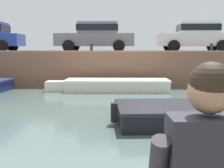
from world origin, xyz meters
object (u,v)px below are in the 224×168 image
object	(u,v)px
car_left_inner_grey	(96,36)
car_centre_white	(196,36)
boat_moored_central_cream	(112,85)
mooring_bollard_east	(211,47)
mooring_bollard_mid	(91,47)

from	to	relation	value
car_left_inner_grey	car_centre_white	distance (m)	5.21
boat_moored_central_cream	car_centre_white	distance (m)	5.83
boat_moored_central_cream	car_centre_white	bearing A→B (deg)	36.62
car_left_inner_grey	boat_moored_central_cream	bearing A→B (deg)	-74.43
car_centre_white	mooring_bollard_east	xyz separation A→B (m)	(0.37, -1.60, -0.61)
car_centre_white	boat_moored_central_cream	bearing A→B (deg)	-143.38
car_left_inner_grey	mooring_bollard_mid	xyz separation A→B (m)	(-0.13, -1.60, -0.61)
boat_moored_central_cream	car_left_inner_grey	world-z (taller)	car_left_inner_grey
car_left_inner_grey	mooring_bollard_mid	size ratio (longest dim) A/B	9.20
mooring_bollard_mid	mooring_bollard_east	world-z (taller)	same
mooring_bollard_east	car_centre_white	bearing A→B (deg)	103.12
car_left_inner_grey	mooring_bollard_east	world-z (taller)	car_left_inner_grey
boat_moored_central_cream	mooring_bollard_mid	distance (m)	2.51
car_centre_white	mooring_bollard_east	distance (m)	1.75
boat_moored_central_cream	car_centre_white	size ratio (longest dim) A/B	1.36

